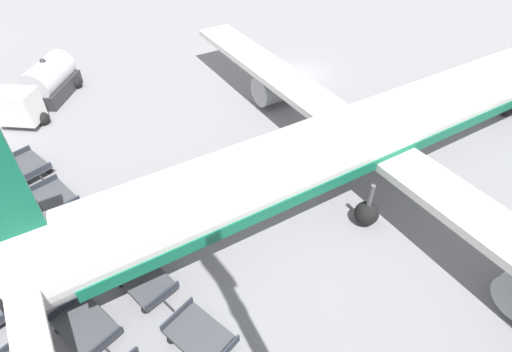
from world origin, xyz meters
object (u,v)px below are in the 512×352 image
baggage_dolly_row_mid_b_col_c (41,271)px  baggage_dolly_row_far_col_e (200,336)px  baggage_dolly_row_mid_b_col_b (1,227)px  baggage_dolly_row_far_col_a (28,166)px  baggage_dolly_row_far_col_b (55,198)px  baggage_dolly_row_far_col_c (93,236)px  baggage_dolly_row_mid_b_col_d (86,327)px  fuel_tanker_secondary (44,86)px  baggage_dolly_row_far_col_d (146,282)px  airplane (386,128)px

baggage_dolly_row_mid_b_col_c → baggage_dolly_row_far_col_e: bearing=30.9°
baggage_dolly_row_mid_b_col_b → baggage_dolly_row_far_col_a: 4.93m
baggage_dolly_row_far_col_b → baggage_dolly_row_far_col_c: bearing=10.5°
baggage_dolly_row_mid_b_col_c → baggage_dolly_row_mid_b_col_d: 3.99m
baggage_dolly_row_mid_b_col_b → baggage_dolly_row_far_col_e: 12.09m
fuel_tanker_secondary → baggage_dolly_row_far_col_e: 23.34m
baggage_dolly_row_far_col_a → baggage_dolly_row_far_col_c: 7.79m
fuel_tanker_secondary → baggage_dolly_row_mid_b_col_d: size_ratio=2.07×
baggage_dolly_row_mid_b_col_b → baggage_dolly_row_far_col_d: size_ratio=1.00×
baggage_dolly_row_mid_b_col_c → baggage_dolly_row_mid_b_col_b: bearing=-167.6°
baggage_dolly_row_far_col_b → baggage_dolly_row_far_col_d: size_ratio=1.00×
baggage_dolly_row_far_col_a → baggage_dolly_row_far_col_d: (11.69, 2.14, 0.00)m
airplane → baggage_dolly_row_far_col_a: 20.92m
fuel_tanker_secondary → airplane: bearing=33.0°
fuel_tanker_secondary → baggage_dolly_row_mid_b_col_c: bearing=-16.1°
baggage_dolly_row_mid_b_col_b → baggage_dolly_row_far_col_b: same height
baggage_dolly_row_far_col_a → baggage_dolly_row_far_col_b: size_ratio=1.00×
baggage_dolly_row_far_col_c → baggage_dolly_row_far_col_e: same height
fuel_tanker_secondary → baggage_dolly_row_far_col_d: size_ratio=2.07×
baggage_dolly_row_far_col_a → baggage_dolly_row_far_col_b: same height
fuel_tanker_secondary → baggage_dolly_row_mid_b_col_b: 13.57m
baggage_dolly_row_mid_b_col_c → baggage_dolly_row_far_col_b: same height
baggage_dolly_row_far_col_a → baggage_dolly_row_far_col_d: 11.88m
baggage_dolly_row_mid_b_col_b → baggage_dolly_row_far_col_c: bearing=46.3°
airplane → baggage_dolly_row_far_col_b: (-8.69, -16.10, -2.78)m
fuel_tanker_secondary → baggage_dolly_row_mid_b_col_b: fuel_tanker_secondary is taller
baggage_dolly_row_mid_b_col_b → baggage_dolly_row_far_col_e: size_ratio=1.00×
airplane → fuel_tanker_secondary: airplane is taller
baggage_dolly_row_mid_b_col_c → baggage_dolly_row_far_col_c: (-0.62, 2.62, 0.00)m
baggage_dolly_row_far_col_c → baggage_dolly_row_far_col_d: bearing=13.4°
airplane → baggage_dolly_row_far_col_c: 16.34m
baggage_dolly_row_mid_b_col_b → baggage_dolly_row_mid_b_col_c: bearing=12.4°
baggage_dolly_row_mid_b_col_c → baggage_dolly_row_far_col_e: (7.02, 4.21, 0.00)m
fuel_tanker_secondary → baggage_dolly_row_far_col_c: fuel_tanker_secondary is taller
baggage_dolly_row_mid_b_col_c → baggage_dolly_row_far_col_b: (-4.52, 1.90, 0.00)m
airplane → baggage_dolly_row_mid_b_col_c: (-4.17, -18.00, -2.78)m
baggage_dolly_row_far_col_c → airplane: bearing=72.7°
baggage_dolly_row_mid_b_col_c → baggage_dolly_row_far_col_a: 8.44m
fuel_tanker_secondary → baggage_dolly_row_far_col_c: bearing=-7.5°
airplane → baggage_dolly_row_far_col_d: size_ratio=12.33×
baggage_dolly_row_far_col_b → baggage_dolly_row_far_col_d: same height
fuel_tanker_secondary → baggage_dolly_row_mid_b_col_d: (20.23, -3.97, -0.79)m
fuel_tanker_secondary → baggage_dolly_row_far_col_a: size_ratio=2.07×
baggage_dolly_row_far_col_e → airplane: bearing=101.7°
baggage_dolly_row_mid_b_col_c → baggage_dolly_row_far_col_c: size_ratio=1.00×
baggage_dolly_row_mid_b_col_d → baggage_dolly_row_far_col_e: 4.66m
baggage_dolly_row_far_col_c → baggage_dolly_row_far_col_e: (7.63, 1.58, 0.00)m
baggage_dolly_row_far_col_b → baggage_dolly_row_mid_b_col_d: bearing=-7.9°
baggage_dolly_row_far_col_d → baggage_dolly_row_mid_b_col_d: bearing=-79.2°
baggage_dolly_row_mid_b_col_c → baggage_dolly_row_far_col_b: size_ratio=1.00×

